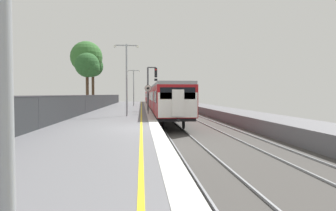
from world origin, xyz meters
name	(u,v)px	position (x,y,z in m)	size (l,w,h in m)	color
ground	(198,139)	(2.64, 0.00, -0.61)	(17.40, 110.00, 1.21)	slate
commuter_train_at_platform	(156,97)	(2.10, 33.89, 1.27)	(2.83, 59.86, 3.81)	maroon
signal_gantry	(151,83)	(0.63, 15.54, 2.93)	(1.10, 0.24, 4.66)	#47474C
speed_limit_sign	(148,95)	(0.25, 10.76, 1.65)	(0.59, 0.08, 2.59)	#59595B
platform_lamp_mid	(127,74)	(-1.52, 8.34, 3.39)	(2.00, 0.20, 5.76)	#93999E
platform_lamp_far	(134,85)	(-1.52, 28.67, 3.24)	(2.00, 0.20, 5.47)	#93999E
platform_back_fence	(39,112)	(-5.45, 0.00, 0.88)	(0.07, 99.00, 1.69)	#282B2D
background_tree_left	(87,58)	(-8.13, 26.86, 6.93)	(4.52, 4.52, 9.36)	#473323
background_tree_centre	(92,67)	(-8.06, 31.18, 6.02)	(3.27, 3.27, 7.84)	#473323
background_tree_right	(88,66)	(-7.07, 22.26, 5.35)	(3.17, 3.12, 7.05)	#473323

